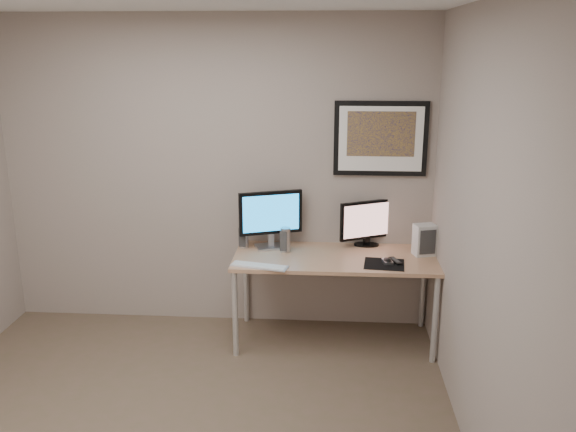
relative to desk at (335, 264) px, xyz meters
name	(u,v)px	position (x,y,z in m)	size (l,w,h in m)	color
room	(177,162)	(-1.00, -0.90, 0.98)	(3.60, 3.60, 3.60)	white
desk	(335,264)	(0.00, 0.00, 0.00)	(1.60, 0.70, 0.73)	#A1714E
framed_art	(381,139)	(0.35, 0.33, 0.96)	(0.75, 0.04, 0.60)	black
monitor_large	(271,217)	(-0.53, 0.17, 0.33)	(0.51, 0.24, 0.48)	#A8A8AC
monitor_tv	(367,222)	(0.26, 0.28, 0.27)	(0.45, 0.24, 0.39)	black
speaker_left	(244,236)	(-0.75, 0.17, 0.16)	(0.08, 0.08, 0.19)	#A8A8AC
speaker_right	(285,240)	(-0.40, 0.08, 0.17)	(0.08, 0.08, 0.20)	#A8A8AC
keyboard	(259,266)	(-0.57, -0.28, 0.07)	(0.44, 0.12, 0.02)	silver
mousepad	(384,264)	(0.38, -0.16, 0.07)	(0.30, 0.27, 0.00)	black
mouse	(388,260)	(0.40, -0.13, 0.09)	(0.06, 0.11, 0.04)	black
remote	(395,261)	(0.47, -0.11, 0.08)	(0.04, 0.16, 0.02)	black
fan_unit	(424,240)	(0.71, 0.08, 0.19)	(0.16, 0.12, 0.25)	silver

